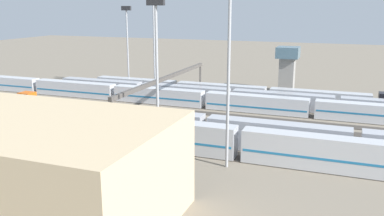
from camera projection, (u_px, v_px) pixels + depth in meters
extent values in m
plane|color=#756B5B|center=(202.00, 120.00, 87.92)|extent=(400.00, 400.00, 0.00)
cube|color=#3D3833|center=(228.00, 100.00, 106.08)|extent=(140.00, 2.80, 0.12)
cube|color=#4C443D|center=(223.00, 104.00, 101.54)|extent=(140.00, 2.80, 0.12)
cube|color=#4C443D|center=(217.00, 109.00, 96.99)|extent=(140.00, 2.80, 0.12)
cube|color=#3D3833|center=(210.00, 114.00, 92.45)|extent=(140.00, 2.80, 0.12)
cube|color=#3D3833|center=(202.00, 119.00, 87.90)|extent=(140.00, 2.80, 0.12)
cube|color=#3D3833|center=(194.00, 126.00, 83.36)|extent=(140.00, 2.80, 0.12)
cube|color=#4C443D|center=(185.00, 132.00, 78.82)|extent=(140.00, 2.80, 0.12)
cube|color=#3D3833|center=(175.00, 140.00, 74.27)|extent=(140.00, 2.80, 0.12)
cube|color=#4C443D|center=(163.00, 149.00, 69.73)|extent=(140.00, 2.80, 0.12)
cube|color=#D85914|center=(39.00, 108.00, 89.96)|extent=(10.00, 3.00, 3.60)
cube|color=#D85914|center=(27.00, 96.00, 90.39)|extent=(3.00, 2.70, 1.40)
cube|color=#A8AAB2|center=(277.00, 137.00, 67.52)|extent=(23.00, 3.00, 5.00)
cube|color=#A8AAB2|center=(143.00, 123.00, 75.79)|extent=(23.00, 3.00, 5.00)
cube|color=#A8AAB2|center=(36.00, 111.00, 84.07)|extent=(23.00, 3.00, 5.00)
cube|color=silver|center=(373.00, 113.00, 85.06)|extent=(23.00, 3.00, 3.80)
cube|color=#1E6B9E|center=(373.00, 113.00, 85.07)|extent=(22.40, 3.06, 0.36)
cube|color=silver|center=(256.00, 104.00, 93.34)|extent=(23.00, 3.00, 3.80)
cube|color=#1E6B9E|center=(256.00, 106.00, 93.46)|extent=(22.40, 3.06, 0.36)
cube|color=silver|center=(158.00, 96.00, 101.61)|extent=(23.00, 3.00, 3.80)
cube|color=#1E6B9E|center=(158.00, 97.00, 101.67)|extent=(22.40, 3.06, 0.36)
cube|color=silver|center=(75.00, 89.00, 109.89)|extent=(23.00, 3.00, 3.80)
cube|color=#1E6B9E|center=(75.00, 90.00, 109.99)|extent=(22.40, 3.06, 0.36)
cube|color=silver|center=(4.00, 83.00, 118.17)|extent=(23.00, 3.00, 3.80)
cube|color=#1E6B9E|center=(4.00, 84.00, 118.23)|extent=(22.40, 3.06, 0.36)
cube|color=#B7BABF|center=(321.00, 153.00, 60.51)|extent=(23.00, 3.00, 5.00)
cube|color=#1E6B9E|center=(320.00, 156.00, 60.61)|extent=(22.40, 3.06, 0.36)
cube|color=#B7BABF|center=(168.00, 135.00, 68.79)|extent=(23.00, 3.00, 5.00)
cube|color=#1E6B9E|center=(168.00, 137.00, 68.89)|extent=(22.40, 3.06, 0.36)
cube|color=#B7BABF|center=(48.00, 121.00, 77.06)|extent=(23.00, 3.00, 5.00)
cube|color=#1E6B9E|center=(49.00, 123.00, 77.14)|extent=(22.40, 3.06, 0.36)
cube|color=#B7BABF|center=(319.00, 99.00, 98.04)|extent=(23.00, 3.00, 3.80)
cube|color=#B7BABF|center=(221.00, 92.00, 106.32)|extent=(23.00, 3.00, 3.80)
cube|color=#B7BABF|center=(136.00, 85.00, 114.59)|extent=(23.00, 3.00, 3.80)
cube|color=#A8AAB2|center=(282.00, 101.00, 96.19)|extent=(23.00, 3.00, 3.80)
cube|color=#A8AAB2|center=(185.00, 93.00, 104.46)|extent=(23.00, 3.00, 3.80)
cube|color=#A8AAB2|center=(102.00, 87.00, 112.74)|extent=(23.00, 3.00, 3.80)
cylinder|color=#9EA0A5|center=(128.00, 51.00, 117.49)|extent=(0.44, 0.44, 22.09)
cube|color=#262628|center=(126.00, 8.00, 114.70)|extent=(2.80, 0.70, 1.20)
cylinder|color=#9EA0A5|center=(229.00, 65.00, 58.59)|extent=(0.44, 0.44, 30.50)
cylinder|color=#9EA0A5|center=(154.00, 39.00, 113.40)|extent=(0.44, 0.44, 29.18)
cylinder|color=#9EA0A5|center=(157.00, 83.00, 64.83)|extent=(0.44, 0.44, 23.40)
cube|color=#262628|center=(156.00, 1.00, 61.89)|extent=(2.80, 0.70, 1.20)
cylinder|color=#4C4742|center=(200.00, 81.00, 109.89)|extent=(0.50, 0.50, 8.00)
cylinder|color=#4C4742|center=(112.00, 125.00, 69.72)|extent=(0.50, 0.50, 8.00)
cube|color=#4C4742|center=(166.00, 78.00, 88.75)|extent=(0.70, 45.00, 0.80)
cube|color=gray|center=(287.00, 75.00, 115.11)|extent=(4.00, 4.00, 9.47)
cube|color=slate|center=(288.00, 52.00, 113.62)|extent=(6.00, 6.00, 3.00)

